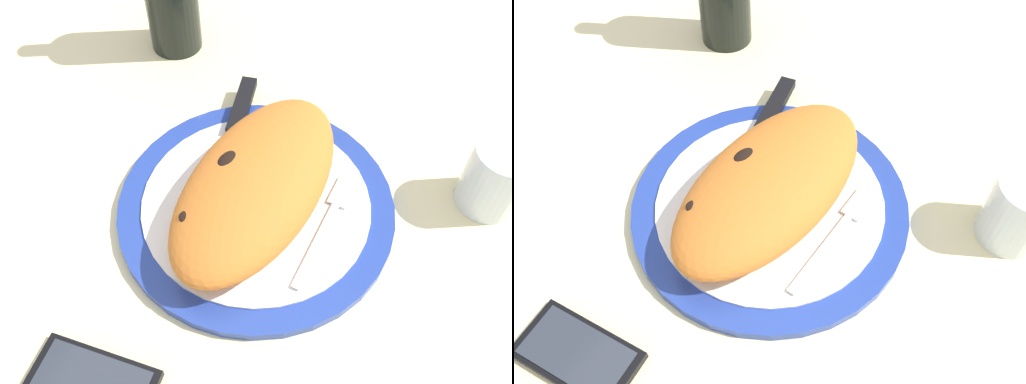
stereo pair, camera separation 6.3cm
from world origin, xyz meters
TOP-DOWN VIEW (x-y plane):
  - ground_plane at (0.00, 0.00)cm, footprint 150.00×150.00cm
  - plate at (0.00, 0.00)cm, footprint 31.44×31.44cm
  - calzone at (0.13, 0.10)cm, footprint 28.57×15.90cm
  - fork at (0.90, -8.34)cm, footprint 15.49×2.36cm
  - knife at (10.00, 6.99)cm, footprint 21.51×6.19cm
  - smartphone at (-24.68, 6.01)cm, footprint 7.48×12.48cm
  - water_glass at (12.08, -23.76)cm, footprint 7.04×7.04cm

SIDE VIEW (x-z plane):
  - ground_plane at x=0.00cm, z-range -3.00..0.00cm
  - smartphone at x=-24.68cm, z-range -0.02..1.14cm
  - plate at x=0.00cm, z-range -0.04..1.53cm
  - fork at x=0.90cm, z-range 1.57..1.97cm
  - knife at x=10.00cm, z-range 1.47..2.67cm
  - water_glass at x=12.08cm, z-range -0.56..8.14cm
  - calzone at x=0.13cm, z-range 1.59..8.28cm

